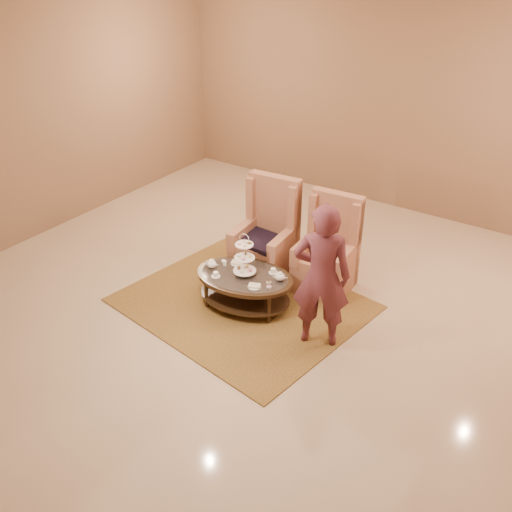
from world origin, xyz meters
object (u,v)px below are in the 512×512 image
Objects in this scene: armchair_left at (267,242)px; armchair_right at (328,258)px; person at (322,277)px; tea_table at (245,281)px.

armchair_left is 1.06× the size of armchair_right.
person is (0.49, -1.12, 0.45)m from armchair_right.
tea_table is 1.23m from person.
armchair_left is at bearing -59.86° from person.
tea_table is at bearing -79.92° from armchair_left.
armchair_left is at bearing -173.97° from armchair_right.
tea_table is at bearing -29.42° from person.
armchair_right is at bearing 4.68° from armchair_left.
tea_table is 1.08× the size of armchair_right.
person is (1.12, -0.10, 0.50)m from tea_table.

